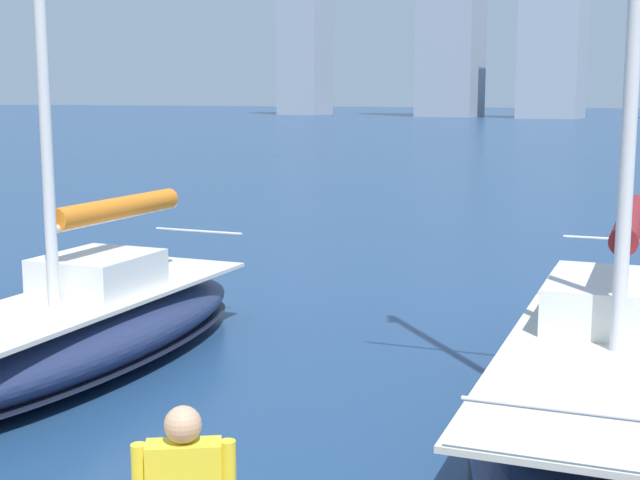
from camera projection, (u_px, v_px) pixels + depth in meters
sailboat_maroon at (618, 374)px, 10.47m from camera, size 3.82×9.49×10.33m
sailboat_orange at (83, 324)px, 12.79m from camera, size 2.83×7.60×10.71m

